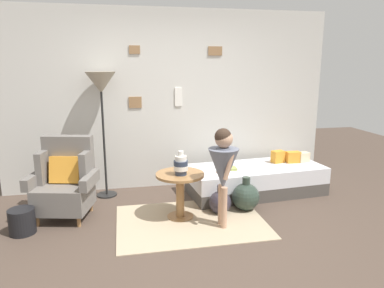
# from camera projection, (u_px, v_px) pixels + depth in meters

# --- Properties ---
(ground_plane) EXTENTS (12.00, 12.00, 0.00)m
(ground_plane) POSITION_uv_depth(u_px,v_px,m) (196.00, 245.00, 3.64)
(ground_plane) COLOR #4C3D33
(gallery_wall) EXTENTS (4.80, 0.12, 2.60)m
(gallery_wall) POSITION_uv_depth(u_px,v_px,m) (169.00, 100.00, 5.22)
(gallery_wall) COLOR beige
(gallery_wall) RESTS_ON ground
(rug) EXTENTS (1.72, 1.25, 0.01)m
(rug) POSITION_uv_depth(u_px,v_px,m) (191.00, 221.00, 4.17)
(rug) COLOR tan
(rug) RESTS_ON ground
(armchair) EXTENTS (0.85, 0.71, 0.97)m
(armchair) POSITION_uv_depth(u_px,v_px,m) (65.00, 182.00, 4.25)
(armchair) COLOR #9E7042
(armchair) RESTS_ON ground
(daybed) EXTENTS (1.96, 0.96, 0.40)m
(daybed) POSITION_uv_depth(u_px,v_px,m) (256.00, 180.00, 5.08)
(daybed) COLOR #4C4742
(daybed) RESTS_ON ground
(pillow_head) EXTENTS (0.19, 0.15, 0.14)m
(pillow_head) POSITION_uv_depth(u_px,v_px,m) (303.00, 157.00, 5.25)
(pillow_head) COLOR beige
(pillow_head) RESTS_ON daybed
(pillow_mid) EXTENTS (0.20, 0.13, 0.16)m
(pillow_mid) POSITION_uv_depth(u_px,v_px,m) (293.00, 157.00, 5.22)
(pillow_mid) COLOR orange
(pillow_mid) RESTS_ON daybed
(pillow_back) EXTENTS (0.20, 0.16, 0.18)m
(pillow_back) POSITION_uv_depth(u_px,v_px,m) (278.00, 157.00, 5.21)
(pillow_back) COLOR orange
(pillow_back) RESTS_ON daybed
(side_table) EXTENTS (0.58, 0.58, 0.56)m
(side_table) POSITION_uv_depth(u_px,v_px,m) (180.00, 186.00, 4.21)
(side_table) COLOR #9E7042
(side_table) RESTS_ON ground
(vase_striped) EXTENTS (0.17, 0.17, 0.29)m
(vase_striped) POSITION_uv_depth(u_px,v_px,m) (181.00, 165.00, 4.10)
(vase_striped) COLOR #2D384C
(vase_striped) RESTS_ON side_table
(floor_lamp) EXTENTS (0.40, 0.40, 1.72)m
(floor_lamp) POSITION_uv_depth(u_px,v_px,m) (101.00, 88.00, 4.69)
(floor_lamp) COLOR black
(floor_lamp) RESTS_ON ground
(person_child) EXTENTS (0.34, 0.34, 1.14)m
(person_child) POSITION_uv_depth(u_px,v_px,m) (223.00, 165.00, 3.90)
(person_child) COLOR tan
(person_child) RESTS_ON ground
(book_on_daybed) EXTENTS (0.23, 0.17, 0.03)m
(book_on_daybed) POSITION_uv_depth(u_px,v_px,m) (228.00, 168.00, 4.88)
(book_on_daybed) COLOR #9BA456
(book_on_daybed) RESTS_ON daybed
(demijohn_near) EXTENTS (0.28, 0.28, 0.37)m
(demijohn_near) POSITION_uv_depth(u_px,v_px,m) (220.00, 202.00, 4.39)
(demijohn_near) COLOR #332D38
(demijohn_near) RESTS_ON ground
(demijohn_far) EXTENTS (0.35, 0.35, 0.44)m
(demijohn_far) POSITION_uv_depth(u_px,v_px,m) (246.00, 196.00, 4.49)
(demijohn_far) COLOR #2D3D33
(demijohn_far) RESTS_ON ground
(magazine_basket) EXTENTS (0.28, 0.28, 0.28)m
(magazine_basket) POSITION_uv_depth(u_px,v_px,m) (22.00, 221.00, 3.87)
(magazine_basket) COLOR black
(magazine_basket) RESTS_ON ground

